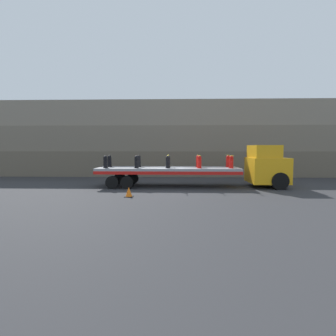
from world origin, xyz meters
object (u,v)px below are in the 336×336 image
at_px(fire_hydrant_red_near_4, 231,162).
at_px(fire_hydrant_red_far_3, 198,161).
at_px(flatbed_trailer, 160,171).
at_px(traffic_cone, 129,192).
at_px(fire_hydrant_black_near_1, 136,162).
at_px(fire_hydrant_black_far_2, 168,161).
at_px(truck_cab, 268,166).
at_px(fire_hydrant_black_far_0, 110,161).
at_px(fire_hydrant_red_near_3, 199,162).
at_px(fire_hydrant_black_near_0, 105,162).
at_px(fire_hydrant_black_near_2, 168,162).
at_px(fire_hydrant_red_far_4, 228,161).
at_px(fire_hydrant_black_far_1, 139,161).

bearing_deg(fire_hydrant_red_near_4, fire_hydrant_red_far_3, 152.46).
xyz_separation_m(flatbed_trailer, traffic_cone, (-1.44, -3.82, -0.80)).
bearing_deg(fire_hydrant_red_near_4, fire_hydrant_black_near_1, 180.00).
bearing_deg(fire_hydrant_black_far_2, flatbed_trailer, -133.76).
distance_m(truck_cab, fire_hydrant_black_far_0, 10.65).
xyz_separation_m(fire_hydrant_black_near_1, fire_hydrant_red_near_3, (4.06, 0.00, 0.00)).
height_order(fire_hydrant_black_near_1, fire_hydrant_black_far_2, same).
bearing_deg(fire_hydrant_black_near_0, fire_hydrant_black_near_2, 0.00).
xyz_separation_m(fire_hydrant_black_far_2, fire_hydrant_red_far_3, (2.03, 0.00, 0.00)).
height_order(fire_hydrant_red_near_3, fire_hydrant_red_far_4, same).
xyz_separation_m(fire_hydrant_black_far_0, fire_hydrant_black_far_2, (4.06, 0.00, 0.00)).
bearing_deg(fire_hydrant_red_far_4, fire_hydrant_black_near_2, -165.39).
xyz_separation_m(fire_hydrant_black_near_0, fire_hydrant_red_far_4, (8.13, 1.06, 0.00)).
bearing_deg(fire_hydrant_red_near_3, fire_hydrant_black_far_2, 152.46).
bearing_deg(traffic_cone, fire_hydrant_red_near_3, 39.57).
distance_m(fire_hydrant_black_near_1, fire_hydrant_red_far_4, 6.19).
bearing_deg(fire_hydrant_red_far_4, fire_hydrant_red_near_4, -90.00).
bearing_deg(fire_hydrant_black_far_0, fire_hydrant_black_far_1, 0.00).
bearing_deg(fire_hydrant_black_far_1, fire_hydrant_black_near_0, -152.46).
relative_size(flatbed_trailer, fire_hydrant_black_far_2, 11.53).
distance_m(fire_hydrant_black_near_0, fire_hydrant_red_far_3, 6.19).
bearing_deg(fire_hydrant_red_far_3, fire_hydrant_black_near_0, -170.14).
relative_size(fire_hydrant_black_near_2, fire_hydrant_red_far_3, 1.00).
xyz_separation_m(flatbed_trailer, fire_hydrant_red_near_4, (4.57, -0.53, 0.62)).
bearing_deg(fire_hydrant_red_far_4, fire_hydrant_red_far_3, 180.00).
distance_m(fire_hydrant_red_far_3, traffic_cone, 6.06).
xyz_separation_m(fire_hydrant_black_far_2, fire_hydrant_red_near_3, (2.03, -1.06, 0.00)).
bearing_deg(fire_hydrant_red_near_3, fire_hydrant_black_near_2, 180.00).
distance_m(fire_hydrant_red_near_3, fire_hydrant_red_near_4, 2.03).
bearing_deg(traffic_cone, fire_hydrant_black_far_2, 65.88).
height_order(fire_hydrant_red_near_3, fire_hydrant_red_near_4, same).
relative_size(flatbed_trailer, fire_hydrant_black_far_1, 11.53).
bearing_deg(fire_hydrant_black_near_0, fire_hydrant_red_near_4, 0.00).
relative_size(fire_hydrant_black_near_1, fire_hydrant_black_far_1, 1.00).
distance_m(fire_hydrant_black_near_2, fire_hydrant_red_far_3, 2.29).
distance_m(fire_hydrant_black_near_0, fire_hydrant_black_far_1, 2.29).
height_order(fire_hydrant_red_far_3, fire_hydrant_red_far_4, same).
height_order(fire_hydrant_black_far_1, fire_hydrant_red_far_3, same).
relative_size(fire_hydrant_black_far_1, traffic_cone, 1.54).
bearing_deg(fire_hydrant_red_near_3, traffic_cone, -140.43).
bearing_deg(traffic_cone, flatbed_trailer, 69.35).
height_order(fire_hydrant_black_far_0, fire_hydrant_red_far_3, same).
relative_size(fire_hydrant_black_near_1, traffic_cone, 1.54).
bearing_deg(fire_hydrant_black_near_1, fire_hydrant_black_far_2, 27.54).
relative_size(fire_hydrant_black_far_1, fire_hydrant_red_near_3, 1.00).
bearing_deg(fire_hydrant_black_near_0, fire_hydrant_black_far_1, 27.54).
xyz_separation_m(truck_cab, fire_hydrant_red_near_3, (-4.54, -0.53, 0.29)).
xyz_separation_m(flatbed_trailer, fire_hydrant_black_near_0, (-3.56, -0.53, 0.62)).
height_order(truck_cab, fire_hydrant_black_far_0, truck_cab).
bearing_deg(fire_hydrant_black_far_1, fire_hydrant_red_far_3, 0.00).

